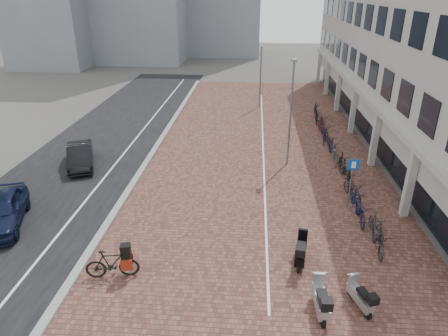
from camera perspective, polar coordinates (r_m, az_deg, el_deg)
ground at (r=16.54m, az=-1.63°, el=-12.76°), size 140.00×140.00×0.00m
plaza_brick at (r=27.02m, az=5.21°, el=2.61°), size 14.50×42.00×0.04m
street_asphalt at (r=28.97m, az=-17.12°, el=3.11°), size 8.00×50.00×0.03m
curb at (r=27.78m, az=-9.60°, el=3.12°), size 0.35×42.00×0.14m
lane_line at (r=28.31m, az=-13.34°, el=3.09°), size 0.12×44.00×0.00m
parking_line at (r=27.02m, az=5.64°, el=2.65°), size 0.10×30.00×0.00m
office_building at (r=31.33m, az=27.53°, el=19.02°), size 8.40×40.00×15.00m
car_navy at (r=20.80m, az=-29.34°, el=-5.32°), size 3.22×4.89×1.55m
car_dark at (r=25.77m, az=-19.90°, el=1.69°), size 2.86×4.34×1.35m
hero_bike at (r=15.81m, az=-15.75°, el=-12.99°), size 2.06×0.91×1.41m
scooter_front at (r=14.84m, az=18.98°, el=-16.88°), size 0.92×1.57×1.03m
scooter_mid at (r=16.23m, az=10.98°, el=-11.46°), size 0.85×1.82×1.21m
scooter_back at (r=14.24m, az=13.74°, el=-17.72°), size 0.59×1.75×1.19m
parking_sign at (r=20.14m, az=17.87°, el=-0.99°), size 0.54×0.10×2.59m
lamp_near at (r=23.95m, az=9.49°, el=7.50°), size 0.12×0.12×6.33m
lamp_far at (r=36.60m, az=5.23°, el=12.75°), size 0.12×0.12×5.33m
bike_row at (r=26.11m, az=15.70°, el=2.18°), size 1.31×21.43×1.05m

